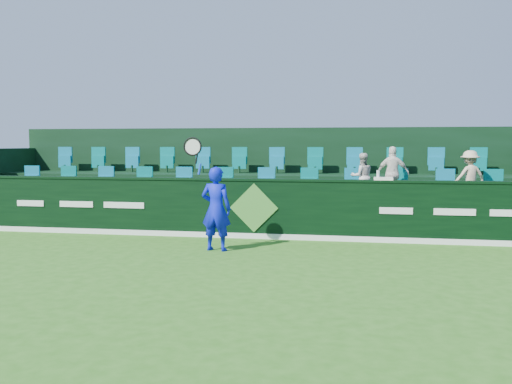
% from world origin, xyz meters
% --- Properties ---
extents(ground, '(60.00, 60.00, 0.00)m').
position_xyz_m(ground, '(0.00, 0.00, 0.00)').
color(ground, '#296718').
rests_on(ground, ground).
extents(sponsor_hoarding, '(16.00, 0.25, 1.35)m').
position_xyz_m(sponsor_hoarding, '(0.00, 4.00, 0.67)').
color(sponsor_hoarding, black).
rests_on(sponsor_hoarding, ground).
extents(stand_tier_front, '(16.00, 2.00, 0.80)m').
position_xyz_m(stand_tier_front, '(0.00, 5.10, 0.40)').
color(stand_tier_front, black).
rests_on(stand_tier_front, ground).
extents(stand_tier_back, '(16.00, 1.80, 1.30)m').
position_xyz_m(stand_tier_back, '(0.00, 7.00, 0.65)').
color(stand_tier_back, black).
rests_on(stand_tier_back, ground).
extents(stand_rear, '(16.00, 4.10, 2.60)m').
position_xyz_m(stand_rear, '(0.00, 7.44, 1.22)').
color(stand_rear, black).
rests_on(stand_rear, ground).
extents(seat_row_front, '(13.50, 0.50, 0.60)m').
position_xyz_m(seat_row_front, '(0.00, 5.50, 1.10)').
color(seat_row_front, '#0E7190').
rests_on(seat_row_front, stand_tier_front).
extents(seat_row_back, '(13.50, 0.50, 0.60)m').
position_xyz_m(seat_row_back, '(0.00, 7.30, 1.60)').
color(seat_row_back, '#0E7190').
rests_on(seat_row_back, stand_tier_back).
extents(tennis_player, '(0.99, 0.47, 2.29)m').
position_xyz_m(tennis_player, '(-0.49, 2.37, 0.86)').
color(tennis_player, '#0C18CF').
rests_on(tennis_player, ground).
extents(spectator_left, '(0.64, 0.56, 1.11)m').
position_xyz_m(spectator_left, '(2.37, 5.12, 1.36)').
color(spectator_left, beige).
rests_on(spectator_left, stand_tier_front).
extents(spectator_middle, '(0.75, 0.33, 1.27)m').
position_xyz_m(spectator_middle, '(3.08, 5.12, 1.44)').
color(spectator_middle, white).
rests_on(spectator_middle, stand_tier_front).
extents(spectator_right, '(0.87, 0.68, 1.18)m').
position_xyz_m(spectator_right, '(4.80, 5.12, 1.39)').
color(spectator_right, beige).
rests_on(spectator_right, stand_tier_front).
extents(towel, '(0.40, 0.26, 0.06)m').
position_xyz_m(towel, '(2.83, 4.00, 1.38)').
color(towel, white).
rests_on(towel, sponsor_hoarding).
extents(drinks_bottle, '(0.07, 0.07, 0.21)m').
position_xyz_m(drinks_bottle, '(2.71, 4.00, 1.45)').
color(drinks_bottle, silver).
rests_on(drinks_bottle, sponsor_hoarding).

